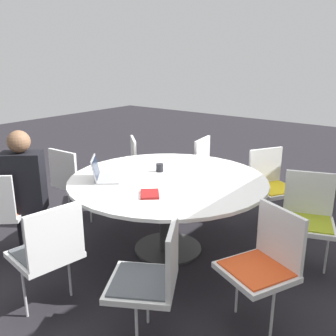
% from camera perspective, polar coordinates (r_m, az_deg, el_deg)
% --- Properties ---
extents(ground_plane, '(16.00, 16.00, 0.00)m').
position_cam_1_polar(ground_plane, '(3.78, -0.00, -12.21)').
color(ground_plane, black).
extents(conference_table, '(1.85, 1.85, 0.74)m').
position_cam_1_polar(conference_table, '(3.53, -0.00, -3.33)').
color(conference_table, '#333333').
rests_on(conference_table, ground_plane).
extents(chair_1, '(0.50, 0.48, 0.86)m').
position_cam_1_polar(chair_1, '(2.86, -17.76, -11.61)').
color(chair_1, silver).
rests_on(chair_1, ground_plane).
extents(chair_2, '(0.59, 0.58, 0.86)m').
position_cam_1_polar(chair_2, '(2.45, -2.42, -15.91)').
color(chair_2, silver).
rests_on(chair_2, ground_plane).
extents(chair_3, '(0.56, 0.57, 0.86)m').
position_cam_1_polar(chair_3, '(2.67, 14.46, -13.39)').
color(chair_3, silver).
rests_on(chair_3, ground_plane).
extents(chair_4, '(0.54, 0.56, 0.86)m').
position_cam_1_polar(chair_4, '(3.49, 20.55, -6.58)').
color(chair_4, silver).
rests_on(chair_4, ground_plane).
extents(chair_5, '(0.59, 0.58, 0.86)m').
position_cam_1_polar(chair_5, '(4.24, 15.47, -2.04)').
color(chair_5, silver).
rests_on(chair_5, ground_plane).
extents(chair_6, '(0.50, 0.48, 0.86)m').
position_cam_1_polar(chair_6, '(4.67, 6.62, 0.21)').
color(chair_6, silver).
rests_on(chair_6, ground_plane).
extents(chair_7, '(0.61, 0.61, 0.86)m').
position_cam_1_polar(chair_7, '(4.73, -3.68, 0.50)').
color(chair_7, silver).
rests_on(chair_7, ground_plane).
extents(chair_8, '(0.44, 0.46, 0.86)m').
position_cam_1_polar(chair_8, '(4.33, -14.27, -1.56)').
color(chair_8, silver).
rests_on(chair_8, ground_plane).
extents(person_0, '(0.40, 0.41, 1.21)m').
position_cam_1_polar(person_0, '(3.66, -21.05, -2.32)').
color(person_0, black).
rests_on(person_0, ground_plane).
extents(laptop, '(0.39, 0.39, 0.21)m').
position_cam_1_polar(laptop, '(3.48, -9.94, -0.95)').
color(laptop, '#99999E').
rests_on(laptop, conference_table).
extents(spiral_notebook, '(0.26, 0.25, 0.02)m').
position_cam_1_polar(spiral_notebook, '(3.07, -2.80, -3.99)').
color(spiral_notebook, maroon).
rests_on(spiral_notebook, conference_table).
extents(coffee_cup, '(0.07, 0.07, 0.08)m').
position_cam_1_polar(coffee_cup, '(3.68, -1.26, 0.05)').
color(coffee_cup, black).
rests_on(coffee_cup, conference_table).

